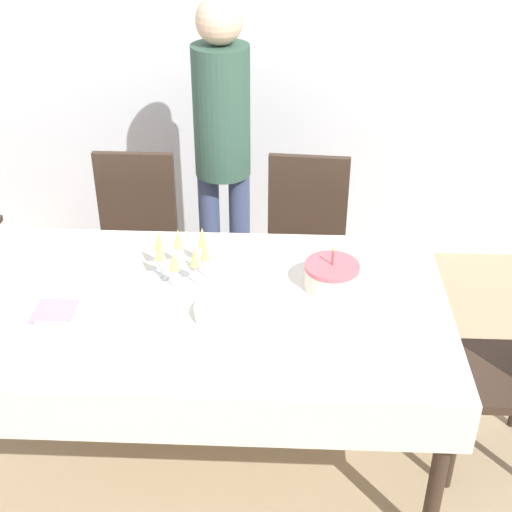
% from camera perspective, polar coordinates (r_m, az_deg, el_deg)
% --- Properties ---
extents(ground_plane, '(12.00, 12.00, 0.00)m').
position_cam_1_polar(ground_plane, '(3.26, -4.06, -14.76)').
color(ground_plane, tan).
extents(wall_back, '(8.00, 0.05, 2.70)m').
position_cam_1_polar(wall_back, '(4.09, -2.16, 17.29)').
color(wall_back, silver).
rests_on(wall_back, ground_plane).
extents(dining_table, '(1.93, 1.08, 0.77)m').
position_cam_1_polar(dining_table, '(2.82, -4.56, -5.31)').
color(dining_table, silver).
rests_on(dining_table, ground_plane).
extents(dining_chair_far_left, '(0.42, 0.42, 0.96)m').
position_cam_1_polar(dining_chair_far_left, '(3.67, -9.61, 1.23)').
color(dining_chair_far_left, '#38281E').
rests_on(dining_chair_far_left, ground_plane).
extents(dining_chair_far_right, '(0.45, 0.45, 0.96)m').
position_cam_1_polar(dining_chair_far_right, '(3.59, 3.96, 0.94)').
color(dining_chair_far_right, '#38281E').
rests_on(dining_chair_far_right, ground_plane).
extents(birthday_cake, '(0.22, 0.22, 0.18)m').
position_cam_1_polar(birthday_cake, '(2.82, 6.06, -1.57)').
color(birthday_cake, silver).
rests_on(birthday_cake, dining_table).
extents(champagne_tray, '(0.31, 0.31, 0.18)m').
position_cam_1_polar(champagne_tray, '(2.86, -5.92, -0.12)').
color(champagne_tray, silver).
rests_on(champagne_tray, dining_table).
extents(plate_stack_main, '(0.23, 0.23, 0.04)m').
position_cam_1_polar(plate_stack_main, '(2.66, -2.49, -4.44)').
color(plate_stack_main, white).
rests_on(plate_stack_main, dining_table).
extents(cake_knife, '(0.30, 0.06, 0.00)m').
position_cam_1_polar(cake_knife, '(2.70, 6.96, -4.64)').
color(cake_knife, silver).
rests_on(cake_knife, dining_table).
extents(fork_pile, '(0.17, 0.07, 0.02)m').
position_cam_1_polar(fork_pile, '(2.69, -15.69, -5.65)').
color(fork_pile, silver).
rests_on(fork_pile, dining_table).
extents(napkin_pile, '(0.15, 0.15, 0.01)m').
position_cam_1_polar(napkin_pile, '(2.79, -15.83, -4.30)').
color(napkin_pile, pink).
rests_on(napkin_pile, dining_table).
extents(person_standing, '(0.28, 0.28, 1.69)m').
position_cam_1_polar(person_standing, '(3.58, -2.72, 9.63)').
color(person_standing, '#3F4C72').
rests_on(person_standing, ground_plane).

